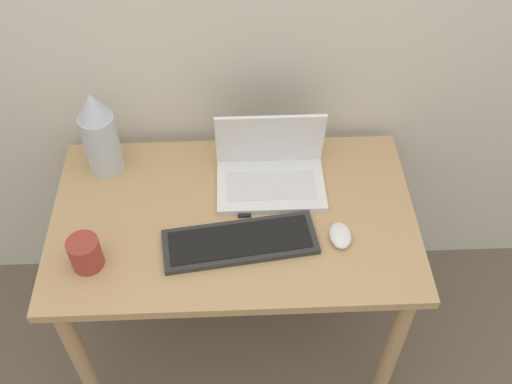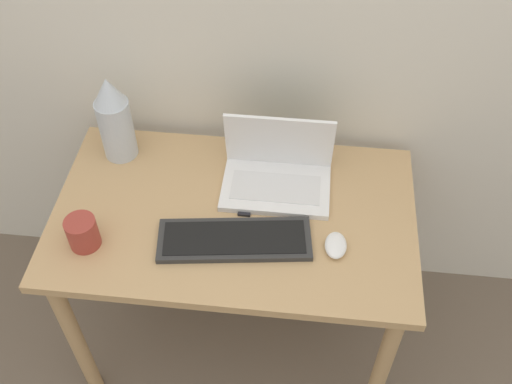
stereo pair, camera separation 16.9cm
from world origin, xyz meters
name	(u,v)px [view 1 (the left image)]	position (x,y,z in m)	size (l,w,h in m)	color
desk	(234,236)	(0.00, 0.32, 0.61)	(1.08, 0.65, 0.72)	tan
laptop	(270,169)	(0.12, 0.46, 0.77)	(0.33, 0.22, 0.23)	white
keyboard	(240,242)	(0.02, 0.22, 0.73)	(0.45, 0.20, 0.02)	#2D2D2D
mouse	(340,236)	(0.30, 0.22, 0.73)	(0.06, 0.09, 0.03)	white
vase	(99,134)	(-0.40, 0.54, 0.86)	(0.11, 0.11, 0.30)	silver
mp3_player	(244,210)	(0.03, 0.34, 0.72)	(0.04, 0.06, 0.01)	black
mug	(85,253)	(-0.40, 0.16, 0.76)	(0.09, 0.09, 0.10)	#9E382D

